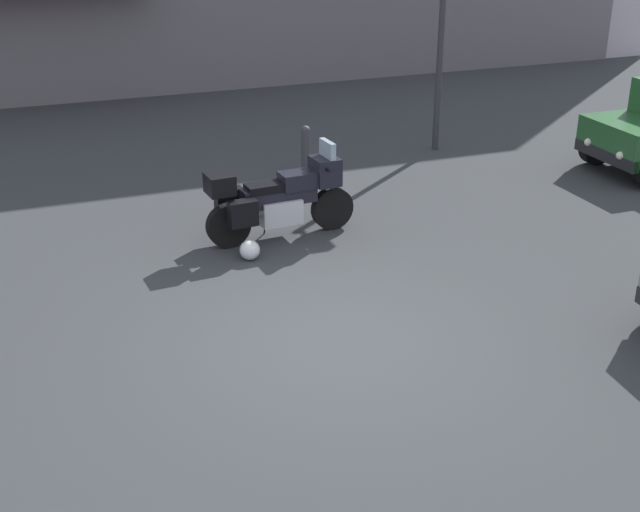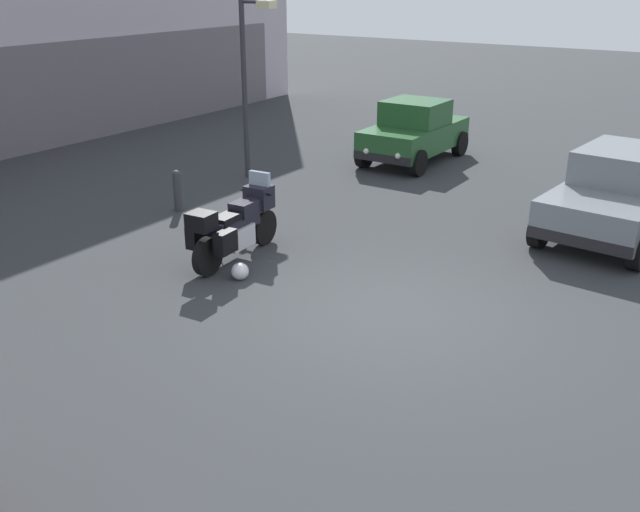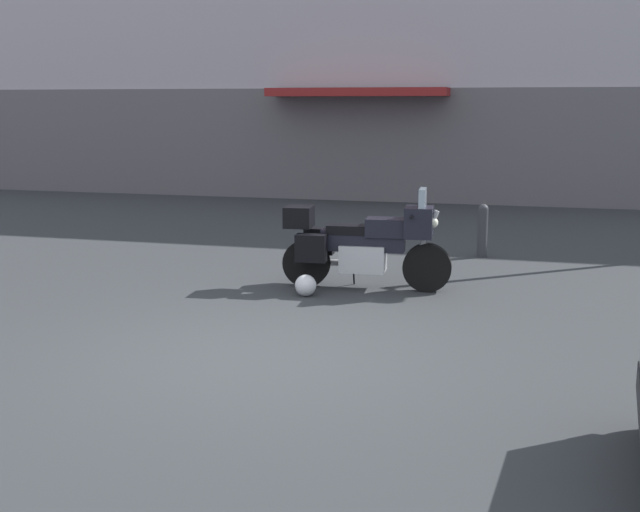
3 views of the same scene
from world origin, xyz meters
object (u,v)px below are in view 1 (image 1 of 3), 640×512
at_px(streetlamp_curbside, 447,17).
at_px(motorcycle, 278,198).
at_px(helmet, 250,250).
at_px(bollard_curbside, 306,148).

bearing_deg(streetlamp_curbside, motorcycle, -144.59).
distance_m(helmet, streetlamp_curbside, 6.50).
relative_size(motorcycle, bollard_curbside, 2.63).
distance_m(helmet, bollard_curbside, 3.87).
xyz_separation_m(motorcycle, helmet, (-0.62, -0.60, -0.48)).
relative_size(streetlamp_curbside, bollard_curbside, 4.72).
bearing_deg(motorcycle, helmet, -140.05).
bearing_deg(motorcycle, bollard_curbside, 58.52).
distance_m(motorcycle, bollard_curbside, 3.04).
height_order(motorcycle, bollard_curbside, motorcycle).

